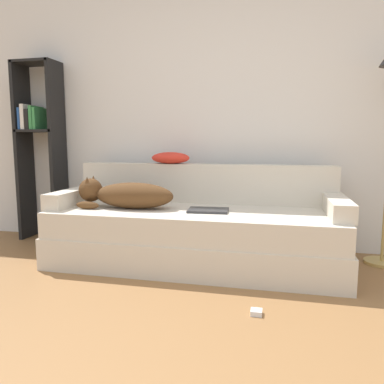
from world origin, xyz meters
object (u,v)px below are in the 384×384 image
Objects in this scene: couch at (195,237)px; dog at (125,194)px; laptop at (208,210)px; power_adapter at (256,312)px; throw_pillow at (171,158)px; bookshelf at (39,141)px.

couch is 0.65m from dog.
laptop reaches higher than power_adapter.
couch is 6.65× the size of throw_pillow.
couch is at bearing 124.07° from power_adapter.
throw_pillow reaches higher than couch.
bookshelf is (-1.78, 0.51, 0.52)m from laptop.
dog is 1.30m from bookshelf.
dog is at bearing 146.41° from power_adapter.
dog is at bearing 176.30° from laptop.
power_adapter is (2.20, -1.24, -0.96)m from bookshelf.
dog is 0.68m from laptop.
dog is at bearing -25.06° from bookshelf.
laptop is (0.67, 0.01, -0.10)m from dog.
laptop is at bearing -44.46° from throw_pillow.
bookshelf is (-1.11, 0.52, 0.42)m from dog.
throw_pillow is 0.20× the size of bookshelf.
couch is at bearing -15.27° from bookshelf.
throw_pillow reaches higher than power_adapter.
power_adapter is at bearing -53.86° from throw_pillow.
bookshelf reaches higher than power_adapter.
bookshelf is 2.70m from power_adapter.
laptop is at bearing -16.08° from bookshelf.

